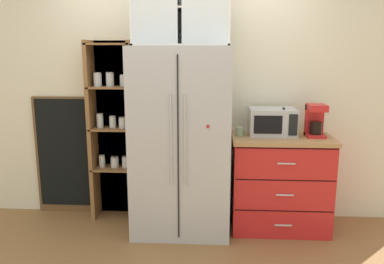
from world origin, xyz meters
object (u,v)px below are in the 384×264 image
microwave (272,122)px  mug_sage (240,132)px  bottle_cobalt (283,124)px  chalkboard_menu (64,155)px  coffee_maker (315,120)px  bottle_amber (282,124)px  refrigerator (182,141)px

microwave → mug_sage: size_ratio=4.08×
microwave → bottle_cobalt: bearing=-41.5°
bottle_cobalt → chalkboard_menu: size_ratio=0.22×
bottle_cobalt → coffee_maker: bearing=7.2°
microwave → bottle_cobalt: 0.12m
coffee_maker → bottle_amber: size_ratio=1.21×
refrigerator → chalkboard_menu: (-1.30, 0.33, -0.25)m
bottle_amber → refrigerator: bearing=-175.2°
refrigerator → coffee_maker: size_ratio=5.73×
bottle_cobalt → bottle_amber: bearing=90.0°
mug_sage → bottle_amber: 0.41m
coffee_maker → bottle_amber: 0.31m
microwave → chalkboard_menu: size_ratio=0.35×
refrigerator → microwave: bearing=7.8°
bottle_cobalt → mug_sage: bearing=177.5°
microwave → chalkboard_menu: bearing=174.5°
mug_sage → bottle_cobalt: 0.41m
bottle_cobalt → chalkboard_menu: bearing=172.7°
bottle_cobalt → chalkboard_menu: 2.32m
mug_sage → chalkboard_menu: chalkboard_menu is taller
refrigerator → bottle_cobalt: bearing=2.3°
coffee_maker → chalkboard_menu: bearing=174.4°
coffee_maker → mug_sage: 0.72m
refrigerator → mug_sage: refrigerator is taller
microwave → bottle_amber: 0.10m
refrigerator → bottle_amber: (0.96, 0.08, 0.16)m
mug_sage → coffee_maker: bearing=1.7°
coffee_maker → chalkboard_menu: size_ratio=0.24×
microwave → coffee_maker: coffee_maker is taller
bottle_amber → bottle_cobalt: bottle_cobalt is taller
coffee_maker → bottle_cobalt: size_ratio=1.10×
refrigerator → bottle_amber: bearing=4.8°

